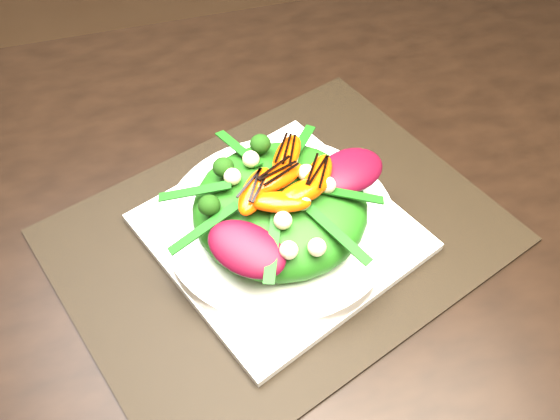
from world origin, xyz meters
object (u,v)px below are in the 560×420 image
object	(u,v)px
orange_segment	(258,165)
salad_bowl	(280,224)
dining_table	(480,196)
placemat	(280,236)
lettuce_mound	(280,207)
plate_base	(280,232)

from	to	relation	value
orange_segment	salad_bowl	bearing A→B (deg)	-64.36
dining_table	placemat	bearing A→B (deg)	-178.61
salad_bowl	lettuce_mound	bearing A→B (deg)	90.00
placemat	dining_table	bearing A→B (deg)	1.39
dining_table	orange_segment	distance (m)	0.30
dining_table	lettuce_mound	distance (m)	0.27
plate_base	lettuce_mound	distance (m)	0.04
dining_table	salad_bowl	world-z (taller)	dining_table
dining_table	salad_bowl	size ratio (longest dim) A/B	6.33
plate_base	orange_segment	xyz separation A→B (m)	(-0.02, 0.03, 0.08)
placemat	lettuce_mound	size ratio (longest dim) A/B	2.50
plate_base	orange_segment	size ratio (longest dim) A/B	4.07
dining_table	orange_segment	size ratio (longest dim) A/B	25.71
orange_segment	plate_base	bearing A→B (deg)	-64.36
placemat	plate_base	world-z (taller)	plate_base
orange_segment	lettuce_mound	bearing A→B (deg)	-64.36
lettuce_mound	orange_segment	distance (m)	0.05
plate_base	placemat	bearing A→B (deg)	0.00
salad_bowl	dining_table	bearing A→B (deg)	1.39
placemat	plate_base	bearing A→B (deg)	180.00
salad_bowl	orange_segment	bearing A→B (deg)	115.64
plate_base	lettuce_mound	xyz separation A→B (m)	(0.00, 0.00, 0.04)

